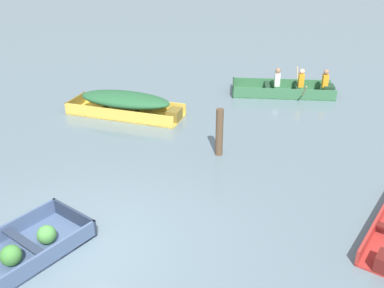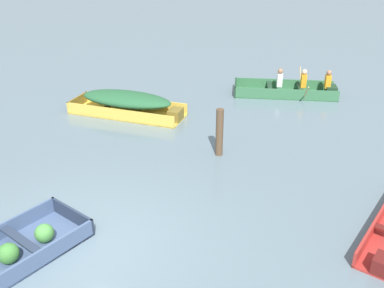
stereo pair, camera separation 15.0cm
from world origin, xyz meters
name	(u,v)px [view 2 (the right image)]	position (x,y,z in m)	size (l,w,h in m)	color
ground_plane	(84,247)	(0.00, 0.00, 0.00)	(80.00, 80.00, 0.00)	slate
skiff_yellow_near_moored	(128,102)	(-3.77, 5.11, 0.42)	(3.78, 2.14, 0.73)	#E5BC47
rowboat_green_with_crew	(292,89)	(-0.42, 9.84, 0.21)	(3.63, 2.75, 0.93)	#387047
mooring_post	(219,132)	(0.00, 4.47, 0.62)	(0.19, 0.19, 1.24)	brown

